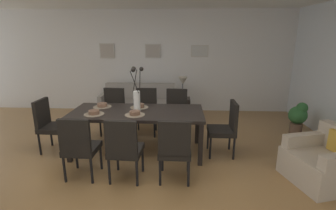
{
  "coord_description": "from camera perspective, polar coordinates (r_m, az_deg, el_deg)",
  "views": [
    {
      "loc": [
        0.76,
        -3.32,
        1.95
      ],
      "look_at": [
        0.54,
        0.87,
        0.79
      ],
      "focal_mm": 26.64,
      "sensor_mm": 36.0,
      "label": 1
    }
  ],
  "objects": [
    {
      "name": "dining_chair_mid_left",
      "position": [
        3.39,
        1.54,
        -9.68
      ],
      "size": [
        0.45,
        0.45,
        0.92
      ],
      "color": "black",
      "rests_on": "ground"
    },
    {
      "name": "dining_table",
      "position": [
        4.22,
        -7.03,
        -2.24
      ],
      "size": [
        2.2,
        0.96,
        0.74
      ],
      "color": "black",
      "rests_on": "ground"
    },
    {
      "name": "placemat_near_right",
      "position": [
        4.56,
        -14.79,
        -0.39
      ],
      "size": [
        0.32,
        0.32,
        0.01
      ],
      "primitive_type": "cylinder",
      "color": "#7F705B",
      "rests_on": "dining_table"
    },
    {
      "name": "bowl_near_right",
      "position": [
        4.55,
        -14.83,
        0.06
      ],
      "size": [
        0.17,
        0.17,
        0.07
      ],
      "color": "brown",
      "rests_on": "dining_table"
    },
    {
      "name": "dining_chair_head_west",
      "position": [
        4.76,
        -25.48,
        -3.68
      ],
      "size": [
        0.44,
        0.44,
        0.92
      ],
      "color": "black",
      "rests_on": "ground"
    },
    {
      "name": "dining_chair_far_left",
      "position": [
        3.45,
        -9.99,
        -9.42
      ],
      "size": [
        0.46,
        0.46,
        0.92
      ],
      "color": "black",
      "rests_on": "ground"
    },
    {
      "name": "bowl_far_right",
      "position": [
        4.4,
        -6.6,
        -0.06
      ],
      "size": [
        0.17,
        0.17,
        0.07
      ],
      "color": "brown",
      "rests_on": "dining_table"
    },
    {
      "name": "framed_picture_right",
      "position": [
        6.53,
        7.26,
        12.13
      ],
      "size": [
        0.44,
        0.03,
        0.3
      ],
      "color": "#B2ADA3"
    },
    {
      "name": "armchair",
      "position": [
        4.1,
        32.25,
        -11.03
      ],
      "size": [
        0.99,
        0.99,
        0.75
      ],
      "color": "#B7A893",
      "rests_on": "ground"
    },
    {
      "name": "dining_chair_head_east",
      "position": [
        4.26,
        13.15,
        -4.67
      ],
      "size": [
        0.44,
        0.44,
        0.92
      ],
      "color": "black",
      "rests_on": "ground"
    },
    {
      "name": "placemat_near_left",
      "position": [
        4.17,
        -16.55,
        -2.02
      ],
      "size": [
        0.32,
        0.32,
        0.01
      ],
      "primitive_type": "cylinder",
      "color": "#7F705B",
      "rests_on": "dining_table"
    },
    {
      "name": "framed_picture_center",
      "position": [
        6.55,
        -3.46,
        12.24
      ],
      "size": [
        0.4,
        0.03,
        0.36
      ],
      "color": "#B2ADA3"
    },
    {
      "name": "sofa",
      "position": [
        6.19,
        -6.71,
        -0.28
      ],
      "size": [
        1.74,
        0.84,
        0.8
      ],
      "color": "gray",
      "rests_on": "ground"
    },
    {
      "name": "ground_plane",
      "position": [
        3.93,
        -8.86,
        -14.49
      ],
      "size": [
        9.0,
        9.0,
        0.0
      ],
      "primitive_type": "plane",
      "color": "olive"
    },
    {
      "name": "dining_chair_near_left",
      "position": [
        3.67,
        -19.65,
        -8.61
      ],
      "size": [
        0.45,
        0.45,
        0.92
      ],
      "color": "black",
      "rests_on": "ground"
    },
    {
      "name": "table_lamp",
      "position": [
        5.88,
        3.4,
        5.11
      ],
      "size": [
        0.22,
        0.22,
        0.51
      ],
      "color": "#4C4C51",
      "rests_on": "side_table"
    },
    {
      "name": "back_wall_panel",
      "position": [
        6.65,
        -3.68,
        9.86
      ],
      "size": [
        9.0,
        0.1,
        2.6
      ],
      "primitive_type": "cube",
      "color": "silver",
      "rests_on": "ground"
    },
    {
      "name": "bowl_far_left",
      "position": [
        3.99,
        -7.6,
        -1.72
      ],
      "size": [
        0.17,
        0.17,
        0.07
      ],
      "color": "brown",
      "rests_on": "dining_table"
    },
    {
      "name": "side_table",
      "position": [
        6.03,
        3.3,
        -0.81
      ],
      "size": [
        0.36,
        0.36,
        0.52
      ],
      "primitive_type": "cube",
      "color": "black",
      "rests_on": "ground"
    },
    {
      "name": "dining_chair_near_right",
      "position": [
        5.24,
        -12.43,
        -0.83
      ],
      "size": [
        0.47,
        0.47,
        0.92
      ],
      "color": "black",
      "rests_on": "ground"
    },
    {
      "name": "placemat_far_right",
      "position": [
        4.41,
        -6.59,
        -0.52
      ],
      "size": [
        0.32,
        0.32,
        0.01
      ],
      "primitive_type": "cylinder",
      "color": "#7F705B",
      "rests_on": "dining_table"
    },
    {
      "name": "dining_chair_far_right",
      "position": [
        5.13,
        -5.02,
        -0.87
      ],
      "size": [
        0.45,
        0.45,
        0.92
      ],
      "color": "black",
      "rests_on": "ground"
    },
    {
      "name": "bowl_near_left",
      "position": [
        4.16,
        -16.59,
        -1.53
      ],
      "size": [
        0.17,
        0.17,
        0.07
      ],
      "color": "brown",
      "rests_on": "dining_table"
    },
    {
      "name": "dining_chair_mid_right",
      "position": [
        5.03,
        1.9,
        -1.13
      ],
      "size": [
        0.47,
        0.47,
        0.92
      ],
      "color": "black",
      "rests_on": "ground"
    },
    {
      "name": "potted_plant",
      "position": [
        5.73,
        27.6,
        -2.33
      ],
      "size": [
        0.36,
        0.36,
        0.67
      ],
      "color": "brown",
      "rests_on": "ground"
    },
    {
      "name": "framed_picture_left",
      "position": [
        6.79,
        -13.76,
        11.95
      ],
      "size": [
        0.39,
        0.03,
        0.38
      ],
      "color": "#B2ADA3"
    },
    {
      "name": "centerpiece_vase",
      "position": [
        4.13,
        -7.17,
        2.39
      ],
      "size": [
        0.21,
        0.23,
        0.73
      ],
      "color": "white",
      "rests_on": "dining_table"
    },
    {
      "name": "placemat_far_left",
      "position": [
        4.0,
        -7.59,
        -2.23
      ],
      "size": [
        0.32,
        0.32,
        0.01
      ],
      "primitive_type": "cylinder",
      "color": "#7F705B",
      "rests_on": "dining_table"
    }
  ]
}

